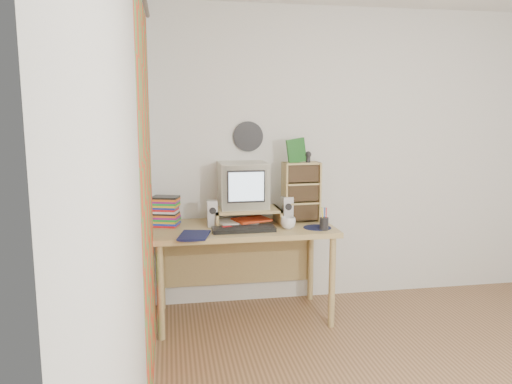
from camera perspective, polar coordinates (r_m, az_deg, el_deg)
name	(u,v)px	position (r m, az deg, el deg)	size (l,w,h in m)	color
back_wall	(353,156)	(4.44, 11.03, 4.04)	(3.50, 3.50, 0.00)	silver
left_wall	(134,194)	(2.42, -13.77, -0.21)	(3.50, 3.50, 0.00)	silver
curtain	(147,198)	(2.90, -12.30, -0.62)	(2.20, 2.20, 0.00)	red
wall_disc	(248,136)	(4.17, -0.90, 6.36)	(0.25, 0.25, 0.02)	black
desk	(242,241)	(4.00, -1.65, -5.60)	(1.40, 0.70, 0.75)	tan
monitor_riser	(247,212)	(3.99, -1.03, -2.26)	(0.52, 0.30, 0.12)	tan
crt_monitor	(244,185)	(4.00, -1.43, 0.77)	(0.38, 0.38, 0.36)	beige
speaker_left	(212,214)	(3.88, -5.02, -2.48)	(0.08, 0.08, 0.21)	silver
speaker_right	(287,210)	(4.00, 3.59, -2.04)	(0.08, 0.08, 0.21)	silver
keyboard	(244,229)	(3.74, -1.41, -4.27)	(0.47, 0.16, 0.03)	black
dvd_stack	(165,208)	(3.94, -10.36, -1.84)	(0.20, 0.14, 0.28)	brown
cd_rack	(301,192)	(4.05, 5.17, 0.01)	(0.29, 0.15, 0.48)	tan
mug	(288,223)	(3.81, 3.70, -3.56)	(0.11, 0.11, 0.09)	silver
diary	(180,234)	(3.60, -8.67, -4.73)	(0.25, 0.19, 0.05)	#11153E
mousepad	(317,228)	(3.87, 7.02, -4.05)	(0.21, 0.21, 0.00)	#0F1233
pen_cup	(324,221)	(3.80, 7.78, -3.34)	(0.07, 0.07, 0.13)	black
papers	(241,221)	(3.98, -1.69, -3.36)	(0.31, 0.23, 0.04)	white
red_box	(227,229)	(3.75, -3.34, -4.21)	(0.07, 0.04, 0.04)	#A91217
game_box	(296,151)	(3.99, 4.62, 4.74)	(0.15, 0.03, 0.19)	#17531A
webcam	(308,157)	(4.01, 5.98, 4.03)	(0.05, 0.05, 0.09)	black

